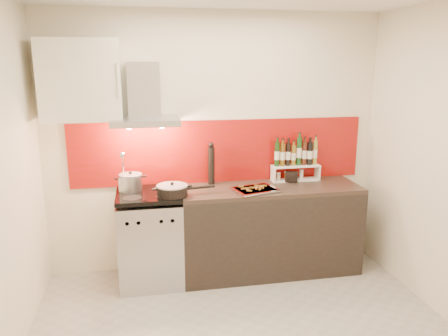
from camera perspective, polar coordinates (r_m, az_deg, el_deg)
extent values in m
cube|color=silver|center=(4.45, -1.10, 3.22)|extent=(3.40, 0.02, 2.60)
cube|color=maroon|center=(4.46, -0.43, 2.21)|extent=(3.00, 0.02, 0.64)
cube|color=#B7B7BA|center=(4.35, -9.59, -9.33)|extent=(0.60, 0.60, 0.84)
cube|color=black|center=(4.13, -9.43, -12.03)|extent=(0.50, 0.02, 0.40)
cube|color=#B7B7BA|center=(3.98, -9.65, -6.95)|extent=(0.56, 0.02, 0.12)
cube|color=#FF190C|center=(3.97, -9.65, -6.98)|extent=(0.10, 0.01, 0.04)
cube|color=black|center=(4.19, -9.84, -3.40)|extent=(0.60, 0.60, 0.04)
cube|color=black|center=(4.52, 5.93, -8.16)|extent=(1.80, 0.60, 0.86)
cube|color=#31241E|center=(4.38, 6.07, -2.69)|extent=(1.80, 0.60, 0.04)
cube|color=#B7B7BA|center=(4.10, -10.25, 6.07)|extent=(0.62, 0.50, 0.06)
cube|color=#B7B7BA|center=(4.22, -10.45, 10.10)|extent=(0.30, 0.18, 0.50)
sphere|color=#FFD18C|center=(4.10, -12.33, 5.42)|extent=(0.07, 0.07, 0.07)
sphere|color=#FFD18C|center=(4.11, -8.13, 5.60)|extent=(0.07, 0.07, 0.07)
cube|color=white|center=(4.17, -18.19, 10.85)|extent=(0.70, 0.35, 0.72)
cylinder|color=#B7B7BA|center=(4.26, -12.08, -1.91)|extent=(0.22, 0.22, 0.15)
cylinder|color=#99999E|center=(4.24, -12.13, -0.86)|extent=(0.22, 0.22, 0.01)
sphere|color=black|center=(4.23, -12.15, -0.61)|extent=(0.03, 0.03, 0.03)
cylinder|color=black|center=(4.04, -6.78, -3.00)|extent=(0.28, 0.28, 0.09)
cylinder|color=#99999E|center=(4.03, -6.80, -2.32)|extent=(0.29, 0.29, 0.01)
sphere|color=black|center=(4.02, -6.80, -2.01)|extent=(0.03, 0.03, 0.03)
cylinder|color=black|center=(4.11, -3.04, -2.52)|extent=(0.27, 0.07, 0.03)
cylinder|color=silver|center=(4.25, -13.04, -2.20)|extent=(0.08, 0.08, 0.14)
cylinder|color=silver|center=(4.20, -13.04, 0.22)|extent=(0.01, 0.07, 0.26)
sphere|color=silver|center=(4.12, -13.16, 1.69)|extent=(0.06, 0.06, 0.06)
cylinder|color=black|center=(4.39, -1.68, 0.28)|extent=(0.07, 0.07, 0.38)
sphere|color=black|center=(4.34, -1.70, 3.03)|extent=(0.05, 0.05, 0.05)
cube|color=white|center=(4.63, 9.28, -1.52)|extent=(0.51, 0.14, 0.01)
cube|color=white|center=(4.54, 6.43, -0.82)|extent=(0.01, 0.14, 0.14)
cube|color=white|center=(4.70, 12.10, -0.53)|extent=(0.02, 0.14, 0.14)
cube|color=white|center=(4.59, 9.36, 0.27)|extent=(0.51, 0.14, 0.02)
cylinder|color=black|center=(4.50, 6.94, 1.80)|extent=(0.05, 0.05, 0.25)
cylinder|color=#593E0F|center=(4.52, 7.65, 1.73)|extent=(0.05, 0.05, 0.24)
cylinder|color=black|center=(4.54, 8.37, 1.77)|extent=(0.05, 0.05, 0.24)
cylinder|color=brown|center=(4.56, 9.06, 1.64)|extent=(0.05, 0.05, 0.21)
cylinder|color=#143916|center=(4.57, 9.78, 2.18)|extent=(0.05, 0.05, 0.30)
cylinder|color=#431E11|center=(4.60, 10.45, 1.90)|extent=(0.05, 0.05, 0.25)
cylinder|color=black|center=(4.62, 11.14, 1.87)|extent=(0.06, 0.06, 0.24)
cylinder|color=olive|center=(4.64, 11.82, 2.00)|extent=(0.04, 0.04, 0.26)
cylinder|color=beige|center=(4.56, 7.13, -1.15)|extent=(0.04, 0.04, 0.07)
cylinder|color=#A1451A|center=(4.59, 8.12, -1.05)|extent=(0.04, 0.04, 0.07)
cylinder|color=#453022|center=(4.61, 9.09, -1.08)|extent=(0.04, 0.04, 0.06)
cylinder|color=white|center=(4.64, 10.06, -0.89)|extent=(0.04, 0.04, 0.08)
cube|color=black|center=(4.53, 8.81, -1.15)|extent=(0.14, 0.10, 0.11)
cube|color=silver|center=(4.21, 4.09, -2.88)|extent=(0.45, 0.38, 0.01)
cube|color=silver|center=(4.21, 4.09, -2.74)|extent=(0.48, 0.41, 0.01)
cube|color=red|center=(4.21, 4.09, -2.74)|extent=(0.40, 0.34, 0.01)
cube|color=brown|center=(4.24, 2.23, -2.44)|extent=(0.05, 0.04, 0.01)
cube|color=brown|center=(4.29, 5.25, -2.31)|extent=(0.05, 0.03, 0.01)
cube|color=brown|center=(4.23, 4.49, -2.52)|extent=(0.04, 0.05, 0.01)
cube|color=brown|center=(4.28, 4.71, -2.34)|extent=(0.04, 0.05, 0.01)
cube|color=brown|center=(4.23, 4.69, -2.51)|extent=(0.05, 0.03, 0.01)
cube|color=brown|center=(4.17, 2.59, -2.73)|extent=(0.05, 0.02, 0.01)
cube|color=brown|center=(4.15, 3.12, -2.82)|extent=(0.02, 0.05, 0.01)
cube|color=brown|center=(4.21, 3.37, -2.60)|extent=(0.05, 0.03, 0.01)
cube|color=brown|center=(4.29, 4.30, -2.30)|extent=(0.05, 0.03, 0.01)
cube|color=brown|center=(4.26, 2.40, -2.38)|extent=(0.04, 0.05, 0.01)
cube|color=brown|center=(4.20, 4.20, -2.66)|extent=(0.02, 0.05, 0.01)
cube|color=brown|center=(4.11, 3.33, -2.98)|extent=(0.05, 0.03, 0.01)
cube|color=brown|center=(4.18, 4.75, -2.73)|extent=(0.04, 0.05, 0.01)
cube|color=brown|center=(4.20, 3.06, -2.63)|extent=(0.05, 0.02, 0.01)
cube|color=brown|center=(4.23, 5.12, -2.55)|extent=(0.03, 0.05, 0.01)
cube|color=brown|center=(4.22, 3.95, -2.57)|extent=(0.05, 0.02, 0.01)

